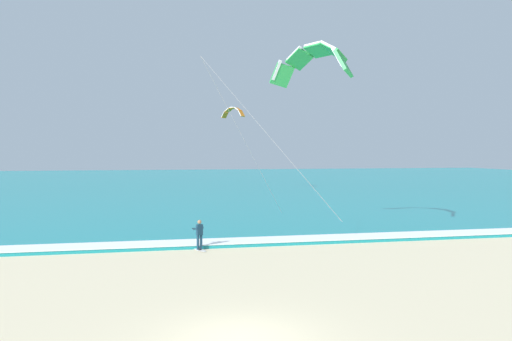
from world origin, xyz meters
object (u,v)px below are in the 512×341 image
at_px(kite_primary, 313,60).
at_px(kitesurfer, 199,233).
at_px(kite_distant, 233,111).
at_px(surfboard, 200,250).

bearing_deg(kite_primary, kitesurfer, -154.52).
height_order(kitesurfer, kite_primary, kite_primary).
bearing_deg(kite_primary, kite_distant, 90.01).
bearing_deg(kite_distant, kite_primary, -89.99).
relative_size(kitesurfer, kite_distant, 0.46).
bearing_deg(surfboard, kitesurfer, 110.81).
relative_size(kite_primary, kite_distant, 3.08).
bearing_deg(kitesurfer, surfboard, -69.19).
distance_m(kitesurfer, kite_distant, 39.86).
xyz_separation_m(surfboard, kite_distant, (7.78, 37.83, 10.81)).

